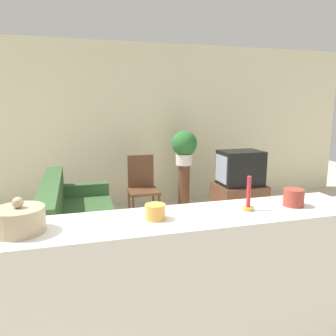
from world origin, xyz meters
TOP-DOWN VIEW (x-y plane):
  - ground_plane at (0.00, 0.00)m, footprint 14.00×14.00m
  - wall_back at (0.00, 3.43)m, footprint 9.00×0.06m
  - couch at (-0.55, 1.55)m, footprint 0.80×1.95m
  - tv_stand at (1.86, 2.25)m, footprint 0.71×0.59m
  - television at (1.85, 2.25)m, footprint 0.63×0.46m
  - wooden_chair at (0.42, 2.60)m, footprint 0.44×0.44m
  - plant_stand at (1.17, 2.87)m, footprint 0.18×0.18m
  - potted_plant at (1.17, 2.87)m, footprint 0.41×0.41m
  - foreground_counter at (0.00, -0.45)m, footprint 2.27×0.44m
  - decorative_bowl at (-0.79, -0.45)m, footprint 0.25×0.25m
  - candle_jar at (-0.12, -0.45)m, footprint 0.11×0.11m
  - candlestick at (0.44, -0.45)m, footprint 0.07×0.07m
  - coffee_tin at (0.75, -0.45)m, footprint 0.12×0.12m

SIDE VIEW (x-z plane):
  - ground_plane at x=0.00m, z-range 0.00..0.00m
  - tv_stand at x=1.86m, z-range 0.00..0.50m
  - couch at x=-0.55m, z-range -0.12..0.74m
  - plant_stand at x=1.17m, z-range 0.00..0.73m
  - wooden_chair at x=0.42m, z-range 0.04..0.99m
  - foreground_counter at x=0.00m, z-range 0.00..1.09m
  - television at x=1.85m, z-range 0.50..1.02m
  - potted_plant at x=1.17m, z-range 0.76..1.32m
  - candle_jar at x=-0.12m, z-range 1.09..1.17m
  - coffee_tin at x=0.75m, z-range 1.09..1.19m
  - decorative_bowl at x=-0.79m, z-range 1.06..1.24m
  - candlestick at x=0.44m, z-range 1.05..1.25m
  - wall_back at x=0.00m, z-range 0.00..2.70m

